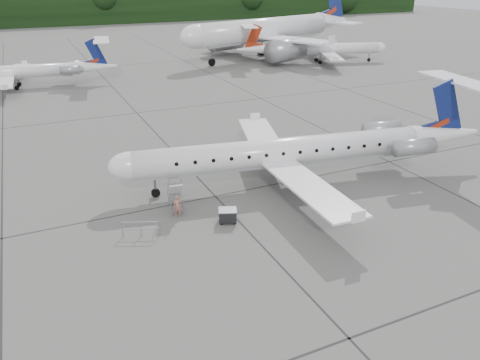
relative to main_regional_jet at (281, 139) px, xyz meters
name	(u,v)px	position (x,y,z in m)	size (l,w,h in m)	color
ground	(317,211)	(0.06, -5.01, -3.55)	(320.00, 320.00, 0.00)	#5D5D5B
treeline	(72,11)	(0.06, 124.99, 0.45)	(260.00, 4.00, 8.00)	black
main_regional_jet	(281,139)	(0.00, 0.00, 0.00)	(27.67, 19.92, 7.09)	white
airstair	(175,194)	(-8.44, -0.70, -2.44)	(0.85, 2.23, 2.22)	white
passenger	(178,207)	(-8.66, -1.94, -2.76)	(0.57, 0.37, 1.57)	#986453
safety_railing	(141,229)	(-11.44, -3.33, -3.05)	(2.20, 0.08, 1.00)	gray
baggage_cart	(228,215)	(-5.98, -3.88, -3.07)	(1.10, 0.89, 0.95)	black
bg_narrowbody	(264,18)	(24.92, 50.60, 3.47)	(39.10, 28.15, 14.04)	white
bg_regional_left	(7,66)	(-18.04, 43.12, -0.46)	(23.54, 16.95, 6.18)	white
bg_regional_right	(324,43)	(32.15, 41.79, -0.25)	(25.15, 18.11, 6.60)	white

